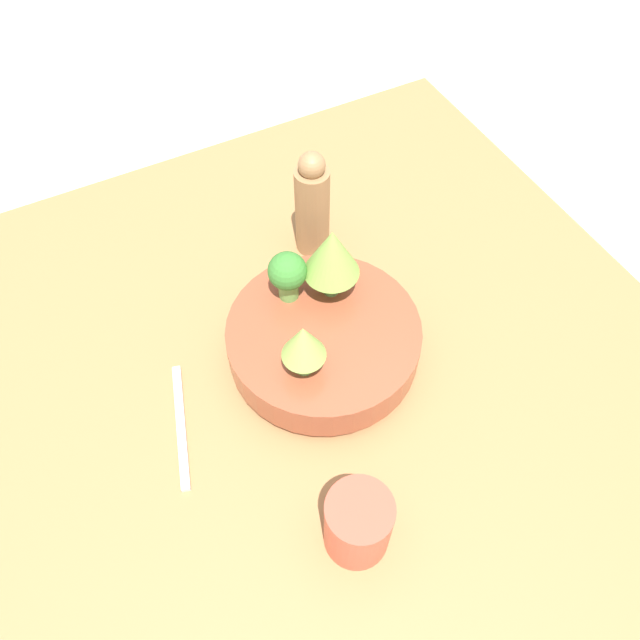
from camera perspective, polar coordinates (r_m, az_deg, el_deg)
ground_plane at (r=0.82m, az=0.61°, el=-5.33°), size 6.00×6.00×0.00m
table at (r=0.80m, az=0.62°, el=-4.61°), size 0.91×0.88×0.04m
bowl at (r=0.76m, az=0.00°, el=-2.02°), size 0.23×0.23×0.06m
broccoli_floret_left at (r=0.73m, az=-2.99°, el=4.27°), size 0.05×0.05×0.07m
romanesco_piece_far at (r=0.72m, az=1.09°, el=6.08°), size 0.07×0.07×0.10m
romanesco_piece_near at (r=0.66m, az=-1.53°, el=-2.16°), size 0.05×0.05×0.08m
cup at (r=0.65m, az=3.49°, el=-18.10°), size 0.07×0.07×0.09m
pepper_mill at (r=0.85m, az=-0.71°, el=10.42°), size 0.05×0.05×0.16m
fork at (r=0.75m, az=-12.54°, el=-9.49°), size 0.16×0.05×0.01m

